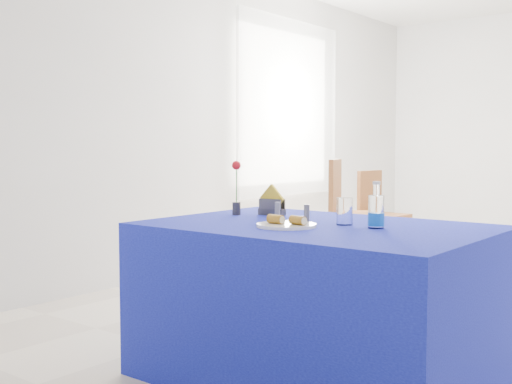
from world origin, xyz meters
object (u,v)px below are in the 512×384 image
water_bottle (376,213)px  chair_win_a (347,206)px  plate (286,225)px  blue_table (316,302)px  chair_win_b (378,208)px

water_bottle → chair_win_a: bearing=122.7°
plate → water_bottle: water_bottle is taller
plate → water_bottle: (0.35, 0.22, 0.06)m
chair_win_a → plate: bearing=-176.4°
blue_table → chair_win_b: (-1.36, 3.24, 0.14)m
plate → chair_win_a: chair_win_a is taller
water_bottle → chair_win_b: (-1.65, 3.19, -0.31)m
chair_win_b → water_bottle: bearing=-147.9°
blue_table → chair_win_a: 2.93m
chair_win_b → blue_table: bearing=-152.5°
water_bottle → chair_win_b: 3.60m
chair_win_a → chair_win_b: bearing=-20.0°
plate → chair_win_a: size_ratio=0.27×
water_bottle → chair_win_a: chair_win_a is taller
chair_win_a → chair_win_b: 0.64m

